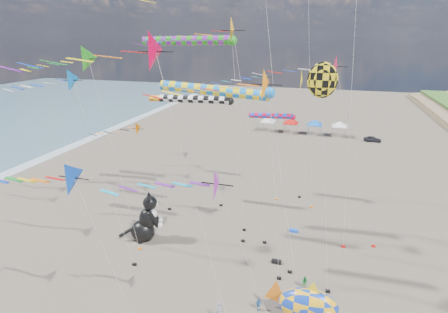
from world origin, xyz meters
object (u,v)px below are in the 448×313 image
child_blue (258,304)px  person_adult (219,312)px  fish_inflatable (308,306)px  child_green (305,282)px  parked_car (372,139)px  cat_inflatable (144,217)px

child_blue → person_adult: bearing=-170.4°
fish_inflatable → child_green: 3.92m
child_green → child_blue: size_ratio=1.05×
parked_car → fish_inflatable: bearing=171.0°
person_adult → child_blue: (2.55, 1.93, -0.30)m
child_blue → fish_inflatable: bearing=-31.0°
person_adult → child_green: bearing=34.0°
cat_inflatable → person_adult: cat_inflatable is taller
cat_inflatable → parked_car: cat_inflatable is taller
fish_inflatable → person_adult: size_ratio=3.56×
person_adult → child_blue: bearing=27.7°
cat_inflatable → person_adult: 13.55m
child_green → person_adult: bearing=-138.9°
fish_inflatable → child_blue: size_ratio=5.57×
cat_inflatable → child_blue: cat_inflatable is taller
person_adult → child_green: person_adult is taller
person_adult → child_green: size_ratio=1.49×
parked_car → cat_inflatable: bearing=151.0°
fish_inflatable → child_blue: fish_inflatable is taller
fish_inflatable → child_blue: (-3.66, 0.23, -0.97)m
fish_inflatable → parked_car: (9.38, 51.30, -0.94)m
cat_inflatable → child_blue: 14.74m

